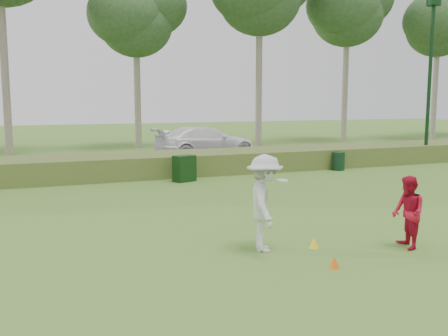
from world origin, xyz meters
name	(u,v)px	position (x,y,z in m)	size (l,w,h in m)	color
ground	(295,253)	(0.00, 0.00, 0.00)	(120.00, 120.00, 0.00)	#406E24
reed_strip	(155,164)	(0.00, 12.00, 0.45)	(80.00, 3.00, 0.90)	#495E25
park_road	(132,161)	(0.00, 17.00, 0.03)	(80.00, 6.00, 0.06)	#2D2D2D
lamp_post	(431,52)	(14.00, 11.00, 5.59)	(0.70, 0.70, 8.18)	black
tree_4	(136,17)	(2.00, 24.50, 8.59)	(6.24, 6.24, 11.50)	gray
tree_6	(348,8)	(18.00, 23.80, 10.10)	(7.02, 7.02, 13.50)	gray
tree_7	(439,22)	(26.00, 22.80, 9.34)	(6.50, 6.50, 12.50)	gray
player_white	(265,203)	(-0.51, 0.43, 1.03)	(1.18, 1.51, 2.06)	silver
player_red	(408,212)	(2.43, -0.57, 0.79)	(0.77, 0.60, 1.58)	#B20F29
cone_orange	(334,262)	(0.24, -1.08, 0.11)	(0.20, 0.20, 0.22)	#E75C0C
cone_yellow	(314,243)	(0.58, 0.19, 0.12)	(0.21, 0.21, 0.24)	yellow
utility_cabinet	(184,168)	(0.64, 9.80, 0.52)	(0.82, 0.52, 1.03)	black
trash_bin	(339,161)	(8.14, 10.22, 0.42)	(0.55, 0.55, 0.83)	black
car_right	(206,142)	(4.18, 17.14, 0.90)	(2.35, 5.78, 1.68)	white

